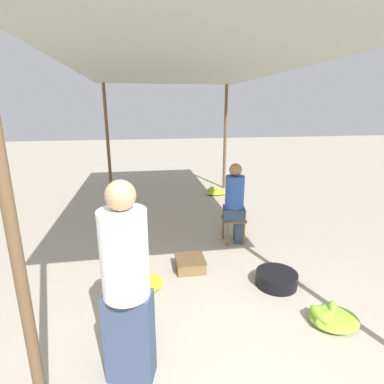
% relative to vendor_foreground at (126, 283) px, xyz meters
% --- Properties ---
extents(canopy_post_front_left, '(0.08, 0.08, 2.72)m').
position_rel_vendor_foreground_xyz_m(canopy_post_front_left, '(-0.65, -0.18, 0.49)').
color(canopy_post_front_left, brown).
rests_on(canopy_post_front_left, ground).
extents(canopy_post_back_left, '(0.08, 0.08, 2.72)m').
position_rel_vendor_foreground_xyz_m(canopy_post_back_left, '(-0.65, 5.73, 0.49)').
color(canopy_post_back_left, brown).
rests_on(canopy_post_back_left, ground).
extents(canopy_post_back_right, '(0.08, 0.08, 2.72)m').
position_rel_vendor_foreground_xyz_m(canopy_post_back_right, '(2.38, 5.73, 0.49)').
color(canopy_post_back_right, brown).
rests_on(canopy_post_back_right, ground).
extents(canopy_tarp, '(3.43, 6.31, 0.04)m').
position_rel_vendor_foreground_xyz_m(canopy_tarp, '(0.87, 2.78, 1.87)').
color(canopy_tarp, '#9EA399').
rests_on(canopy_tarp, canopy_post_front_left).
extents(vendor_foreground, '(0.44, 0.44, 1.67)m').
position_rel_vendor_foreground_xyz_m(vendor_foreground, '(0.00, 0.00, 0.00)').
color(vendor_foreground, '#384766').
rests_on(vendor_foreground, ground).
extents(stool, '(0.34, 0.34, 0.41)m').
position_rel_vendor_foreground_xyz_m(stool, '(1.60, 2.35, -0.53)').
color(stool, brown).
rests_on(stool, ground).
extents(vendor_seated, '(0.40, 0.40, 1.31)m').
position_rel_vendor_foreground_xyz_m(vendor_seated, '(1.61, 2.35, -0.18)').
color(vendor_seated, '#384766').
rests_on(vendor_seated, ground).
extents(basin_black, '(0.51, 0.51, 0.17)m').
position_rel_vendor_foreground_xyz_m(basin_black, '(1.75, 1.03, -0.78)').
color(basin_black, black).
rests_on(basin_black, ground).
extents(banana_pile_left_0, '(0.60, 0.53, 0.17)m').
position_rel_vendor_foreground_xyz_m(banana_pile_left_0, '(-0.24, 3.95, -0.80)').
color(banana_pile_left_0, '#B4CC2C').
rests_on(banana_pile_left_0, ground).
extents(banana_pile_left_1, '(0.43, 0.58, 0.19)m').
position_rel_vendor_foreground_xyz_m(banana_pile_left_1, '(-0.08, 1.82, -0.80)').
color(banana_pile_left_1, '#A9C82E').
rests_on(banana_pile_left_1, ground).
extents(banana_pile_left_2, '(0.52, 0.56, 0.19)m').
position_rel_vendor_foreground_xyz_m(banana_pile_left_2, '(0.07, 1.25, -0.80)').
color(banana_pile_left_2, '#B3CC2C').
rests_on(banana_pile_left_2, ground).
extents(banana_pile_right_0, '(0.53, 0.47, 0.17)m').
position_rel_vendor_foreground_xyz_m(banana_pile_right_0, '(2.00, 0.30, -0.80)').
color(banana_pile_right_0, '#8CBC33').
rests_on(banana_pile_right_0, ground).
extents(banana_pile_right_1, '(0.54, 0.38, 0.21)m').
position_rel_vendor_foreground_xyz_m(banana_pile_right_1, '(1.98, 5.11, -0.79)').
color(banana_pile_right_1, '#B2CC2C').
rests_on(banana_pile_right_1, ground).
extents(crate_near, '(0.39, 0.39, 0.18)m').
position_rel_vendor_foreground_xyz_m(crate_near, '(0.75, 1.59, -0.78)').
color(crate_near, brown).
rests_on(crate_near, ground).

